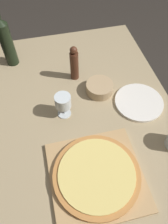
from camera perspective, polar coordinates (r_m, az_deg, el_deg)
name	(u,v)px	position (r m, az deg, el deg)	size (l,w,h in m)	color
ground_plane	(86,173)	(1.75, 0.55, -15.66)	(12.00, 12.00, 0.00)	#2D2823
dining_table	(87,129)	(1.16, 0.81, -4.37)	(0.91, 1.44, 0.75)	#9E8966
cutting_board	(96,176)	(0.94, 3.27, -16.37)	(0.38, 0.38, 0.02)	tan
pizza	(97,174)	(0.92, 3.33, -15.94)	(0.36, 0.36, 0.02)	#BC7A3D
wine_bottle	(6,41)	(1.33, -19.65, 17.01)	(0.07, 0.07, 0.37)	black
pepper_mill	(74,64)	(1.20, -2.52, 12.47)	(0.05, 0.05, 0.21)	#4C2819
wine_glass	(63,102)	(1.03, -5.50, 2.58)	(0.08, 0.08, 0.13)	silver
small_bowl	(100,88)	(1.17, 4.08, 6.32)	(0.14, 0.14, 0.05)	tan
dinner_plate	(139,102)	(1.17, 14.15, 2.54)	(0.25, 0.25, 0.01)	silver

